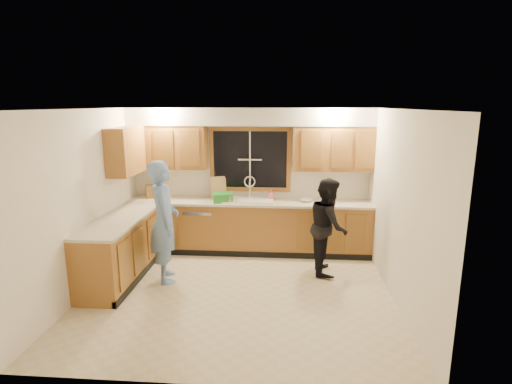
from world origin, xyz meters
TOP-DOWN VIEW (x-y plane):
  - floor at (0.00, 0.00)m, footprint 4.20×4.20m
  - ceiling at (0.00, 0.00)m, footprint 4.20×4.20m
  - wall_back at (0.00, 1.90)m, footprint 4.20×0.00m
  - wall_left at (-2.10, 0.00)m, footprint 0.00×3.80m
  - wall_right at (2.10, 0.00)m, footprint 0.00×3.80m
  - base_cabinets_back at (0.00, 1.60)m, footprint 4.20×0.60m
  - base_cabinets_left at (-1.80, 0.35)m, footprint 0.60×1.90m
  - countertop_back at (0.00, 1.58)m, footprint 4.20×0.63m
  - countertop_left at (-1.79, 0.35)m, footprint 0.63×1.90m
  - upper_cabinets_left at (-1.43, 1.73)m, footprint 1.35×0.33m
  - upper_cabinets_right at (1.43, 1.73)m, footprint 1.35×0.33m
  - upper_cabinets_return at (-1.94, 1.12)m, footprint 0.33×0.90m
  - soffit at (0.00, 1.72)m, footprint 4.20×0.35m
  - window_frame at (0.00, 1.89)m, footprint 1.44×0.03m
  - sink at (0.00, 1.60)m, footprint 0.86×0.52m
  - dishwasher at (-0.85, 1.59)m, footprint 0.60×0.56m
  - stove at (-1.80, -0.22)m, footprint 0.58×0.75m
  - man at (-1.12, 0.34)m, footprint 0.64×0.76m
  - woman at (1.29, 0.80)m, footprint 0.56×0.72m
  - knife_block at (-1.77, 1.67)m, footprint 0.16×0.15m
  - cutting_board at (-0.56, 1.81)m, footprint 0.30×0.21m
  - dish_crate at (-0.44, 1.50)m, footprint 0.38×0.36m
  - soap_bottle at (0.38, 1.72)m, footprint 0.08×0.08m
  - bowl at (0.99, 1.60)m, footprint 0.24×0.24m
  - can_left at (-0.30, 1.40)m, footprint 0.09×0.09m
  - can_right at (-0.34, 1.52)m, footprint 0.06×0.06m

SIDE VIEW (x-z plane):
  - floor at x=0.00m, z-range 0.00..0.00m
  - dishwasher at x=-0.85m, z-range 0.00..0.82m
  - base_cabinets_back at x=0.00m, z-range 0.00..0.88m
  - base_cabinets_left at x=-1.80m, z-range 0.00..0.88m
  - stove at x=-1.80m, z-range 0.00..0.90m
  - woman at x=1.29m, z-range 0.00..1.48m
  - sink at x=0.00m, z-range 0.58..1.15m
  - man at x=-1.12m, z-range 0.00..1.79m
  - countertop_back at x=0.00m, z-range 0.88..0.92m
  - countertop_left at x=-1.79m, z-range 0.88..0.92m
  - bowl at x=0.99m, z-range 0.92..0.97m
  - can_right at x=-0.34m, z-range 0.92..1.03m
  - can_left at x=-0.30m, z-range 0.92..1.05m
  - dish_crate at x=-0.44m, z-range 0.92..1.07m
  - soap_bottle at x=0.38m, z-range 0.92..1.10m
  - knife_block at x=-1.77m, z-range 0.92..1.16m
  - cutting_board at x=-0.56m, z-range 0.92..1.30m
  - wall_back at x=0.00m, z-range -0.85..3.35m
  - wall_left at x=-2.10m, z-range -0.65..3.15m
  - wall_right at x=2.10m, z-range -0.65..3.15m
  - window_frame at x=0.00m, z-range 1.03..2.17m
  - upper_cabinets_left at x=-1.43m, z-range 1.45..2.20m
  - upper_cabinets_right at x=1.43m, z-range 1.45..2.20m
  - upper_cabinets_return at x=-1.94m, z-range 1.45..2.20m
  - soffit at x=0.00m, z-range 2.20..2.50m
  - ceiling at x=0.00m, z-range 2.50..2.50m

